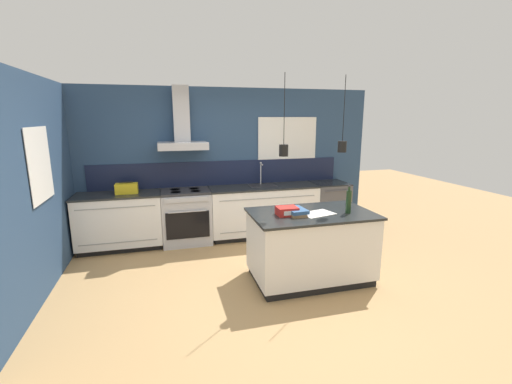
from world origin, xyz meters
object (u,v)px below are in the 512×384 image
at_px(dishwasher, 328,206).
at_px(yellow_toolbox, 127,188).
at_px(red_supply_box, 287,211).
at_px(book_stack, 296,212).
at_px(oven_range, 186,217).
at_px(bottle_on_island, 349,201).

height_order(dishwasher, yellow_toolbox, yellow_toolbox).
bearing_deg(dishwasher, red_supply_box, -129.52).
bearing_deg(book_stack, dishwasher, 53.02).
relative_size(oven_range, yellow_toolbox, 2.68).
distance_m(oven_range, red_supply_box, 2.21).
relative_size(bottle_on_island, red_supply_box, 1.40).
relative_size(oven_range, book_stack, 2.73).
distance_m(bottle_on_island, book_stack, 0.68).
height_order(oven_range, red_supply_box, red_supply_box).
distance_m(oven_range, dishwasher, 2.64).
relative_size(dishwasher, bottle_on_island, 2.58).
height_order(bottle_on_island, book_stack, bottle_on_island).
xyz_separation_m(book_stack, yellow_toolbox, (-2.15, 1.86, 0.04)).
relative_size(oven_range, dishwasher, 1.00).
bearing_deg(oven_range, dishwasher, 0.09).
bearing_deg(yellow_toolbox, book_stack, -40.84).
relative_size(book_stack, yellow_toolbox, 0.98).
xyz_separation_m(bottle_on_island, book_stack, (-0.66, 0.09, -0.11)).
height_order(dishwasher, red_supply_box, red_supply_box).
bearing_deg(dishwasher, oven_range, -179.91).
bearing_deg(book_stack, red_supply_box, 170.09).
distance_m(dishwasher, red_supply_box, 2.43).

